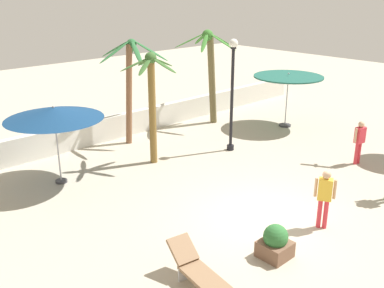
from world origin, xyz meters
The scene contains 12 objects.
ground_plane centered at (0.00, 0.00, 0.00)m, with size 56.00×56.00×0.00m, color #B2A893.
boundary_wall centered at (0.00, 8.66, 0.50)m, with size 25.20×0.30×1.00m, color silver.
patio_umbrella_0 centered at (-3.07, 6.10, 2.37)m, with size 3.10×3.10×2.62m.
patio_umbrella_2 centered at (7.49, 4.74, 2.21)m, with size 3.09×3.09×2.49m.
palm_tree_0 centered at (1.09, 7.78, 2.78)m, with size 3.02×2.91×4.21m.
palm_tree_2 centered at (5.26, 7.44, 2.73)m, with size 2.73×2.87×4.34m.
palm_tree_3 centered at (0.29, 5.41, 2.55)m, with size 2.06×2.12×4.03m.
lamp_post_0 centered at (3.31, 4.34, 2.51)m, with size 0.34×0.34×4.33m.
lounge_chair_0 centered at (-3.50, -0.95, 0.39)m, with size 0.84×1.94×0.84m.
guest_2 centered at (5.62, 0.22, 0.97)m, with size 0.55×0.30×1.61m.
guest_3 centered at (0.66, -1.37, 1.01)m, with size 0.39×0.50×1.66m.
planter centered at (-1.37, -1.35, 0.38)m, with size 0.70×0.70×0.85m.
Camera 1 is at (-9.09, -6.69, 6.18)m, focal length 41.61 mm.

